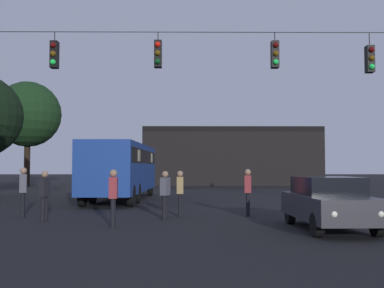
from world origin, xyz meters
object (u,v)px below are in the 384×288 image
at_px(city_bus, 122,166).
at_px(pedestrian_trailing, 248,189).
at_px(pedestrian_far_side, 23,189).
at_px(pedestrian_near_bus, 45,193).
at_px(car_near_right, 329,202).
at_px(pedestrian_crossing_center, 180,191).
at_px(tree_behind_building, 28,114).
at_px(pedestrian_crossing_right, 113,194).
at_px(pedestrian_crossing_left, 165,192).

bearing_deg(city_bus, pedestrian_trailing, -54.86).
relative_size(city_bus, pedestrian_far_side, 6.17).
height_order(pedestrian_near_bus, pedestrian_trailing, pedestrian_trailing).
relative_size(car_near_right, pedestrian_crossing_center, 2.63).
xyz_separation_m(city_bus, pedestrian_crossing_center, (3.29, -8.28, -0.92)).
bearing_deg(tree_behind_building, pedestrian_crossing_right, -66.62).
bearing_deg(pedestrian_crossing_left, pedestrian_far_side, 173.09).
height_order(car_near_right, tree_behind_building, tree_behind_building).
xyz_separation_m(pedestrian_crossing_center, pedestrian_near_bus, (-4.46, -1.65, 0.01)).
bearing_deg(car_near_right, tree_behind_building, 122.21).
distance_m(pedestrian_crossing_left, pedestrian_crossing_right, 2.54).
bearing_deg(car_near_right, pedestrian_far_side, 161.57).
xyz_separation_m(car_near_right, pedestrian_trailing, (-1.87, 3.71, 0.18)).
bearing_deg(pedestrian_far_side, pedestrian_near_bus, -48.33).
xyz_separation_m(pedestrian_far_side, tree_behind_building, (-9.29, 27.30, 5.75)).
relative_size(city_bus, pedestrian_crossing_left, 6.64).
height_order(car_near_right, pedestrian_crossing_right, pedestrian_crossing_right).
relative_size(city_bus, car_near_right, 2.53).
height_order(city_bus, pedestrian_trailing, city_bus).
relative_size(pedestrian_crossing_center, tree_behind_building, 0.17).
bearing_deg(car_near_right, pedestrian_crossing_center, 140.00).
xyz_separation_m(car_near_right, tree_behind_building, (-19.30, 30.63, 5.97)).
relative_size(city_bus, pedestrian_trailing, 6.41).
relative_size(pedestrian_near_bus, pedestrian_trailing, 0.97).
bearing_deg(pedestrian_crossing_center, car_near_right, -40.00).
height_order(pedestrian_crossing_left, pedestrian_crossing_right, pedestrian_crossing_right).
bearing_deg(tree_behind_building, pedestrian_near_bus, -69.91).
relative_size(pedestrian_crossing_left, pedestrian_far_side, 0.93).
bearing_deg(pedestrian_trailing, pedestrian_far_side, -177.35).
xyz_separation_m(pedestrian_crossing_center, pedestrian_crossing_right, (-1.97, -3.03, 0.04)).
relative_size(pedestrian_trailing, tree_behind_building, 0.17).
bearing_deg(pedestrian_trailing, pedestrian_crossing_right, -145.47).
bearing_deg(pedestrian_crossing_center, pedestrian_near_bus, -159.69).
distance_m(car_near_right, pedestrian_crossing_right, 6.37).
bearing_deg(pedestrian_crossing_right, car_near_right, -5.74).
relative_size(pedestrian_crossing_center, pedestrian_trailing, 0.97).
bearing_deg(pedestrian_trailing, pedestrian_crossing_center, -178.92).
bearing_deg(city_bus, pedestrian_far_side, -105.24).
xyz_separation_m(car_near_right, pedestrian_crossing_center, (-4.37, 3.66, 0.15)).
xyz_separation_m(city_bus, pedestrian_trailing, (5.80, -8.23, -0.88)).
bearing_deg(pedestrian_near_bus, pedestrian_crossing_center, 20.31).
bearing_deg(car_near_right, pedestrian_near_bus, 167.17).
relative_size(car_near_right, pedestrian_crossing_left, 2.63).
bearing_deg(city_bus, car_near_right, -57.33).
bearing_deg(tree_behind_building, city_bus, -58.08).
height_order(city_bus, pedestrian_crossing_right, city_bus).
bearing_deg(pedestrian_trailing, city_bus, 125.14).
relative_size(car_near_right, pedestrian_near_bus, 2.61).
bearing_deg(pedestrian_crossing_left, pedestrian_near_bus, -170.00).
distance_m(pedestrian_crossing_center, tree_behind_building, 31.37).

